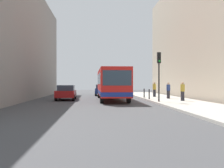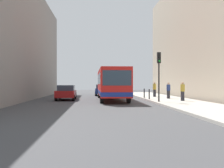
# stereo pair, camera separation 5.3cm
# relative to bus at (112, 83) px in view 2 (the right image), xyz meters

# --- Properties ---
(ground_plane) EXTENTS (80.00, 80.00, 0.00)m
(ground_plane) POSITION_rel_bus_xyz_m (0.10, -2.64, -1.73)
(ground_plane) COLOR #424244
(sidewalk) EXTENTS (4.40, 40.00, 0.15)m
(sidewalk) POSITION_rel_bus_xyz_m (5.50, -2.64, -1.65)
(sidewalk) COLOR #ADA89E
(sidewalk) RESTS_ON ground
(building_right) EXTENTS (7.00, 32.00, 14.23)m
(building_right) POSITION_rel_bus_xyz_m (11.60, 1.36, 5.39)
(building_right) COLOR #B2A38C
(building_right) RESTS_ON ground
(bus) EXTENTS (2.63, 11.05, 3.00)m
(bus) POSITION_rel_bus_xyz_m (0.00, 0.00, 0.00)
(bus) COLOR red
(bus) RESTS_ON ground
(car_beside_bus) EXTENTS (1.94, 4.44, 1.48)m
(car_beside_bus) POSITION_rel_bus_xyz_m (-4.52, 0.57, -0.94)
(car_beside_bus) COLOR maroon
(car_beside_bus) RESTS_ON ground
(car_behind_bus) EXTENTS (1.96, 4.45, 1.48)m
(car_behind_bus) POSITION_rel_bus_xyz_m (-0.66, 9.49, -0.94)
(car_behind_bus) COLOR navy
(car_behind_bus) RESTS_ON ground
(traffic_light) EXTENTS (0.28, 0.33, 4.10)m
(traffic_light) POSITION_rel_bus_xyz_m (3.65, -4.45, 1.28)
(traffic_light) COLOR black
(traffic_light) RESTS_ON sidewalk
(bollard_near) EXTENTS (0.11, 0.11, 0.95)m
(bollard_near) POSITION_rel_bus_xyz_m (3.55, -1.12, -1.10)
(bollard_near) COLOR black
(bollard_near) RESTS_ON sidewalk
(bollard_mid) EXTENTS (0.11, 0.11, 0.95)m
(bollard_mid) POSITION_rel_bus_xyz_m (3.55, 1.38, -1.10)
(bollard_mid) COLOR black
(bollard_mid) RESTS_ON sidewalk
(pedestrian_near_signal) EXTENTS (0.38, 0.38, 1.66)m
(pedestrian_near_signal) POSITION_rel_bus_xyz_m (5.98, -3.51, -0.75)
(pedestrian_near_signal) COLOR #26262D
(pedestrian_near_signal) RESTS_ON sidewalk
(pedestrian_mid_sidewalk) EXTENTS (0.38, 0.38, 1.61)m
(pedestrian_mid_sidewalk) POSITION_rel_bus_xyz_m (5.70, -0.16, -0.78)
(pedestrian_mid_sidewalk) COLOR #26262D
(pedestrian_mid_sidewalk) RESTS_ON sidewalk
(pedestrian_far_sidewalk) EXTENTS (0.38, 0.38, 1.66)m
(pedestrian_far_sidewalk) POSITION_rel_bus_xyz_m (5.04, 3.04, -0.75)
(pedestrian_far_sidewalk) COLOR #26262D
(pedestrian_far_sidewalk) RESTS_ON sidewalk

